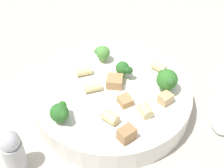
{
  "coord_description": "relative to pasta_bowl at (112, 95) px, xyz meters",
  "views": [
    {
      "loc": [
        -0.34,
        -0.2,
        0.42
      ],
      "look_at": [
        0.0,
        0.0,
        0.05
      ],
      "focal_mm": 50.0,
      "sensor_mm": 36.0,
      "label": 1
    }
  ],
  "objects": [
    {
      "name": "rigatoni_3",
      "position": [
        -0.02,
        0.03,
        0.02
      ],
      "size": [
        0.03,
        0.03,
        0.01
      ],
      "primitive_type": "cylinder",
      "rotation": [
        1.57,
        0.0,
        0.84
      ],
      "color": "beige",
      "rests_on": "pasta_bowl"
    },
    {
      "name": "ground_plane",
      "position": [
        0.0,
        0.0,
        -0.02
      ],
      "size": [
        2.0,
        2.0,
        0.0
      ],
      "primitive_type": "plane",
      "color": "#BCB29E"
    },
    {
      "name": "rigatoni_4",
      "position": [
        0.01,
        0.06,
        0.02
      ],
      "size": [
        0.03,
        0.03,
        0.01
      ],
      "primitive_type": "cylinder",
      "rotation": [
        1.57,
        0.0,
        0.84
      ],
      "color": "beige",
      "rests_on": "pasta_bowl"
    },
    {
      "name": "pepper_shaker",
      "position": [
        -0.18,
        0.06,
        0.01
      ],
      "size": [
        0.03,
        0.03,
        0.08
      ],
      "color": "#B2B2B7",
      "rests_on": "ground_plane"
    },
    {
      "name": "chicken_chunk_1",
      "position": [
        -0.02,
        -0.04,
        0.02
      ],
      "size": [
        0.03,
        0.03,
        0.01
      ],
      "primitive_type": "cube",
      "rotation": [
        0.0,
        0.0,
        1.02
      ],
      "color": "tan",
      "rests_on": "pasta_bowl"
    },
    {
      "name": "broccoli_floret_3",
      "position": [
        0.06,
        0.05,
        0.04
      ],
      "size": [
        0.03,
        0.03,
        0.03
      ],
      "color": "#93B766",
      "rests_on": "pasta_bowl"
    },
    {
      "name": "rigatoni_1",
      "position": [
        -0.07,
        -0.03,
        0.03
      ],
      "size": [
        0.02,
        0.03,
        0.02
      ],
      "primitive_type": "cylinder",
      "rotation": [
        1.57,
        0.0,
        3.0
      ],
      "color": "beige",
      "rests_on": "pasta_bowl"
    },
    {
      "name": "pasta_bowl",
      "position": [
        0.0,
        0.0,
        0.0
      ],
      "size": [
        0.28,
        0.28,
        0.04
      ],
      "color": "silver",
      "rests_on": "ground_plane"
    },
    {
      "name": "spoon",
      "position": [
        0.08,
        -0.18,
        -0.02
      ],
      "size": [
        0.19,
        0.08,
        0.01
      ],
      "color": "silver",
      "rests_on": "ground_plane"
    },
    {
      "name": "broccoli_floret_1",
      "position": [
        0.04,
        -0.01,
        0.04
      ],
      "size": [
        0.02,
        0.03,
        0.03
      ],
      "color": "#93B766",
      "rests_on": "pasta_bowl"
    },
    {
      "name": "rigatoni_2",
      "position": [
        -0.03,
        -0.08,
        0.03
      ],
      "size": [
        0.03,
        0.03,
        0.02
      ],
      "primitive_type": "cylinder",
      "rotation": [
        1.57,
        0.0,
        2.51
      ],
      "color": "beige",
      "rests_on": "pasta_bowl"
    },
    {
      "name": "chicken_chunk_2",
      "position": [
        0.01,
        0.0,
        0.03
      ],
      "size": [
        0.04,
        0.04,
        0.02
      ],
      "primitive_type": "cube",
      "rotation": [
        0.0,
        0.0,
        1.98
      ],
      "color": "tan",
      "rests_on": "pasta_bowl"
    },
    {
      "name": "chicken_chunk_3",
      "position": [
        -0.08,
        -0.07,
        0.03
      ],
      "size": [
        0.03,
        0.03,
        0.02
      ],
      "primitive_type": "cube",
      "rotation": [
        0.0,
        0.0,
        2.78
      ],
      "color": "#A87A4C",
      "rests_on": "pasta_bowl"
    },
    {
      "name": "rigatoni_0",
      "position": [
        0.08,
        -0.05,
        0.03
      ],
      "size": [
        0.02,
        0.03,
        0.01
      ],
      "primitive_type": "cylinder",
      "rotation": [
        1.57,
        0.0,
        2.96
      ],
      "color": "beige",
      "rests_on": "pasta_bowl"
    },
    {
      "name": "broccoli_floret_2",
      "position": [
        -0.1,
        0.03,
        0.04
      ],
      "size": [
        0.03,
        0.03,
        0.03
      ],
      "color": "#93B766",
      "rests_on": "pasta_bowl"
    },
    {
      "name": "broccoli_floret_0",
      "position": [
        0.04,
        -0.08,
        0.04
      ],
      "size": [
        0.04,
        0.04,
        0.04
      ],
      "color": "#93B766",
      "rests_on": "pasta_bowl"
    },
    {
      "name": "chicken_chunk_0",
      "position": [
        0.02,
        -0.09,
        0.03
      ],
      "size": [
        0.03,
        0.02,
        0.02
      ],
      "primitive_type": "cube",
      "rotation": [
        0.0,
        0.0,
        2.78
      ],
      "color": "tan",
      "rests_on": "pasta_bowl"
    }
  ]
}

